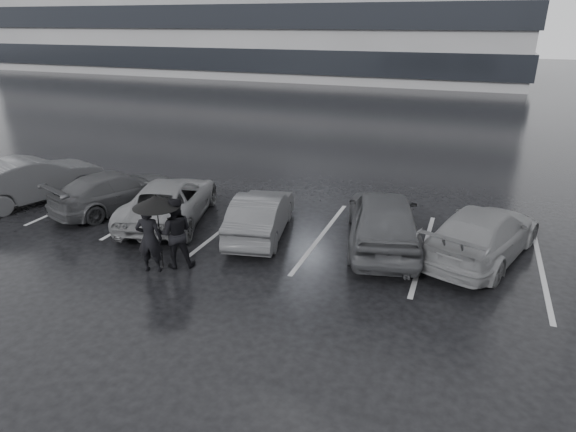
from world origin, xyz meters
The scene contains 11 objects.
ground centered at (0.00, 0.00, 0.00)m, with size 160.00×160.00×0.00m, color black.
car_main centered at (2.29, 2.51, 0.77)m, with size 1.81×4.51×1.53m, color black.
car_west_a centered at (-1.02, 1.97, 0.61)m, with size 1.30×3.73×1.23m, color #2C2C2E.
car_west_b centered at (-4.01, 1.98, 0.63)m, with size 2.08×4.51×1.25m, color #4F4F52.
car_west_c centered at (-6.14, 2.17, 0.60)m, with size 1.69×4.16×1.21m, color black.
car_west_d centered at (-9.23, 1.81, 0.73)m, with size 1.55×4.43×1.46m, color #2C2C2E.
car_east centered at (4.77, 2.71, 0.66)m, with size 1.84×4.52×1.31m, color #4F4F52.
pedestrian_left centered at (-2.60, -0.92, 0.84)m, with size 0.61×0.40×1.69m, color black.
pedestrian_right centered at (-2.17, -0.49, 0.88)m, with size 0.86×0.67×1.77m, color black.
umbrella centered at (-2.48, -0.68, 1.72)m, with size 1.11×1.11×1.89m.
stall_stripes centered at (-0.80, 2.50, 0.00)m, with size 19.72×5.00×0.00m.
Camera 1 is at (4.18, -9.35, 5.62)m, focal length 30.00 mm.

